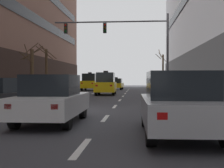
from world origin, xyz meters
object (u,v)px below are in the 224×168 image
object	(u,v)px
car_driving_2	(53,99)
car_parked_0	(179,104)
traffic_signal_0	(128,38)
street_tree_0	(32,70)
taxi_driving_4	(106,84)
taxi_driving_3	(116,84)
street_tree_2	(163,71)
taxi_driving_0	(90,82)
street_tree_1	(46,69)

from	to	relation	value
car_driving_2	car_parked_0	distance (m)	4.42
traffic_signal_0	street_tree_0	distance (m)	8.91
car_driving_2	taxi_driving_4	world-z (taller)	taxi_driving_4
taxi_driving_4	street_tree_0	bearing A→B (deg)	-156.20
taxi_driving_3	street_tree_2	distance (m)	7.58
taxi_driving_0	taxi_driving_4	xyz separation A→B (m)	(3.31, -11.38, -0.06)
street_tree_1	taxi_driving_4	bearing A→B (deg)	-11.95
car_parked_0	taxi_driving_3	bearing A→B (deg)	96.61
car_driving_2	street_tree_0	size ratio (longest dim) A/B	0.94
car_parked_0	street_tree_2	distance (m)	31.27
car_driving_2	taxi_driving_4	bearing A→B (deg)	90.27
car_driving_2	taxi_driving_3	xyz separation A→B (m)	(-0.07, 33.04, -0.01)
taxi_driving_0	traffic_signal_0	size ratio (longest dim) A/B	0.48
street_tree_1	car_driving_2	bearing A→B (deg)	-72.40
street_tree_0	taxi_driving_3	bearing A→B (deg)	70.00
car_parked_0	street_tree_0	size ratio (longest dim) A/B	0.97
taxi_driving_4	car_parked_0	xyz separation A→B (m)	(4.07, -20.48, -0.22)
car_driving_2	street_tree_2	size ratio (longest dim) A/B	0.84
taxi_driving_4	traffic_signal_0	size ratio (longest dim) A/B	0.46
traffic_signal_0	street_tree_1	xyz separation A→B (m)	(-8.45, 4.52, -2.47)
street_tree_2	street_tree_0	bearing A→B (deg)	-133.12
street_tree_1	street_tree_0	bearing A→B (deg)	-90.65
street_tree_0	car_parked_0	bearing A→B (deg)	-59.75
street_tree_1	street_tree_2	distance (m)	15.62
taxi_driving_4	car_driving_2	bearing A→B (deg)	-89.73
street_tree_0	street_tree_1	distance (m)	4.08
traffic_signal_0	taxi_driving_0	bearing A→B (deg)	110.81
taxi_driving_0	street_tree_0	xyz separation A→B (m)	(-2.95, -14.15, 1.19)
car_parked_0	street_tree_1	xyz separation A→B (m)	(-10.28, 21.79, 1.67)
taxi_driving_0	street_tree_1	bearing A→B (deg)	-106.08
taxi_driving_3	taxi_driving_4	xyz separation A→B (m)	(-0.02, -14.49, 0.26)
street_tree_1	street_tree_2	world-z (taller)	street_tree_2
taxi_driving_4	street_tree_2	world-z (taller)	street_tree_2
taxi_driving_0	car_driving_2	distance (m)	30.13
car_driving_2	taxi_driving_3	distance (m)	33.04
car_driving_2	street_tree_1	distance (m)	20.92
taxi_driving_4	street_tree_2	size ratio (longest dim) A/B	0.85
taxi_driving_4	traffic_signal_0	bearing A→B (deg)	-55.17
car_driving_2	traffic_signal_0	distance (m)	16.05
car_parked_0	street_tree_0	distance (m)	20.56
taxi_driving_0	taxi_driving_4	world-z (taller)	taxi_driving_0
taxi_driving_4	street_tree_1	xyz separation A→B (m)	(-6.22, 1.32, 1.45)
taxi_driving_3	street_tree_0	size ratio (longest dim) A/B	0.94
taxi_driving_3	taxi_driving_0	bearing A→B (deg)	-137.03
taxi_driving_0	taxi_driving_3	bearing A→B (deg)	42.97
traffic_signal_0	street_tree_1	bearing A→B (deg)	151.84
taxi_driving_4	street_tree_0	distance (m)	6.96
car_driving_2	traffic_signal_0	xyz separation A→B (m)	(2.14, 15.35, 4.16)
taxi_driving_4	traffic_signal_0	xyz separation A→B (m)	(2.23, -3.21, 3.91)
taxi_driving_3	traffic_signal_0	xyz separation A→B (m)	(2.21, -17.69, 4.18)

